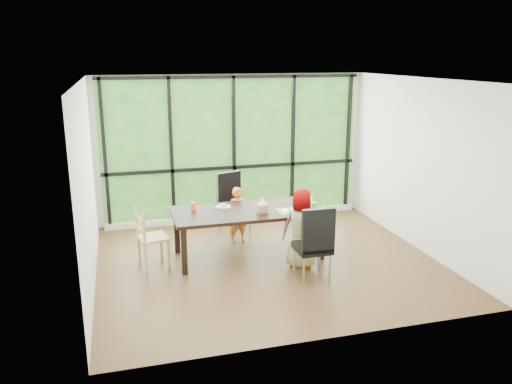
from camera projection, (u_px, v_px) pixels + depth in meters
The scene contains 23 objects.
ground at pixel (268, 261), 7.72m from camera, with size 5.00×5.00×0.00m, color black.
back_wall at pixel (233, 148), 9.46m from camera, with size 5.00×5.00×0.00m, color silver.
foliage_backdrop at pixel (234, 148), 9.44m from camera, with size 4.80×0.02×2.65m, color #21481B.
window_mullions at pixel (234, 149), 9.40m from camera, with size 4.80×0.06×2.65m, color black, non-canonical shape.
window_sill at pixel (235, 216), 9.71m from camera, with size 4.80×0.12×0.10m, color silver.
dining_table at pixel (248, 233), 7.84m from camera, with size 2.29×1.05×0.75m, color black.
chair_window_leather at pixel (235, 205), 8.74m from camera, with size 0.46×0.46×1.08m, color black.
chair_interior_leather at pixel (312, 242), 6.99m from camera, with size 0.46×0.46×1.08m, color black.
chair_end_beech at pixel (153, 238), 7.43m from camera, with size 0.42×0.40×0.90m, color tan.
child_toddler at pixel (238, 215), 8.41m from camera, with size 0.34×0.23×0.94m, color orange.
child_older at pixel (303, 228), 7.41m from camera, with size 0.57×0.37×1.18m, color gray.
placemat at pixel (294, 211), 7.68m from camera, with size 0.49×0.36×0.01m, color tan.
plate_far at pixel (223, 207), 7.88m from camera, with size 0.23×0.23×0.01m, color white.
plate_near at pixel (290, 211), 7.66m from camera, with size 0.25×0.25×0.02m, color white.
orange_cup at pixel (193, 206), 7.73m from camera, with size 0.07×0.07×0.12m, color orange.
green_cup at pixel (314, 207), 7.69m from camera, with size 0.08×0.08×0.13m, color green.
white_mug at pixel (310, 201), 8.07m from camera, with size 0.09×0.09×0.09m, color white.
tissue_box at pixel (262, 208), 7.61m from camera, with size 0.15×0.15×0.13m, color tan.
crepe_rolls_far at pixel (223, 205), 7.88m from camera, with size 0.10×0.12×0.04m, color tan, non-canonical shape.
crepe_rolls_near at pixel (290, 209), 7.65m from camera, with size 0.05×0.12×0.04m, color tan, non-canonical shape.
straw_white at pixel (193, 200), 7.70m from camera, with size 0.01×0.01×0.20m, color white.
straw_pink at pixel (314, 200), 7.66m from camera, with size 0.01×0.01×0.20m, color pink.
tissue at pixel (262, 201), 7.58m from camera, with size 0.12×0.12×0.11m, color white.
Camera 1 is at (-2.08, -6.87, 3.04)m, focal length 35.73 mm.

